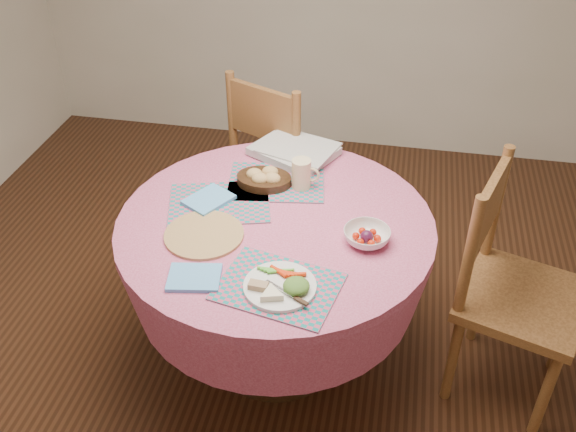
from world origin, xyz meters
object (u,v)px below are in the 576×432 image
latte_mug (302,174)px  fruit_bowl (367,236)px  wicker_trivet (204,235)px  dinner_plate (282,286)px  dining_table (276,259)px  chair_right (510,285)px  bread_bowl (264,178)px  chair_back (281,159)px

latte_mug → fruit_bowl: (0.30, -0.31, -0.04)m
wicker_trivet → dinner_plate: size_ratio=1.20×
latte_mug → fruit_bowl: latte_mug is taller
dinner_plate → latte_mug: (-0.04, 0.63, 0.05)m
wicker_trivet → latte_mug: latte_mug is taller
dining_table → fruit_bowl: 0.43m
chair_right → bread_bowl: size_ratio=4.43×
dinner_plate → bread_bowl: bearing=107.9°
dining_table → latte_mug: bearing=76.3°
wicker_trivet → bread_bowl: 0.41m
wicker_trivet → fruit_bowl: bearing=7.4°
dining_table → chair_right: size_ratio=1.22×
chair_right → bread_bowl: 1.07m
fruit_bowl → bread_bowl: bearing=146.2°
latte_mug → bread_bowl: bearing=-177.2°
wicker_trivet → bread_bowl: bearing=69.3°
chair_right → chair_back: (-1.07, 0.77, -0.01)m
dining_table → latte_mug: latte_mug is taller
chair_right → latte_mug: bearing=95.0°
chair_right → latte_mug: 0.94m
chair_back → latte_mug: chair_back is taller
dinner_plate → fruit_bowl: dinner_plate is taller
dinner_plate → fruit_bowl: 0.41m
dining_table → dinner_plate: dinner_plate is taller
chair_right → dinner_plate: size_ratio=4.09×
chair_right → chair_back: 1.32m
fruit_bowl → dinner_plate: bearing=-128.7°
dining_table → fruit_bowl: size_ratio=6.73×
chair_right → dinner_plate: bearing=135.7°
chair_right → bread_bowl: (-1.03, 0.19, 0.25)m
chair_back → dinner_plate: (0.25, -1.20, 0.25)m
wicker_trivet → fruit_bowl: (0.60, 0.08, 0.02)m
dining_table → chair_right: bearing=2.9°
chair_back → bread_bowl: bearing=119.1°
dining_table → bread_bowl: size_ratio=5.39×
chair_back → bread_bowl: chair_back is taller
chair_back → wicker_trivet: chair_back is taller
wicker_trivet → bread_bowl: (0.15, 0.38, 0.03)m
chair_back → latte_mug: (0.21, -0.57, 0.29)m
dinner_plate → bread_bowl: size_ratio=1.08×
dining_table → dinner_plate: size_ratio=4.98×
wicker_trivet → fruit_bowl: size_ratio=1.63×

